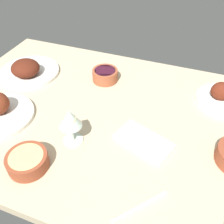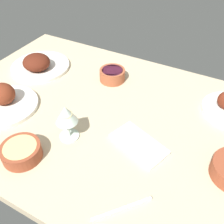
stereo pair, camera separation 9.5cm
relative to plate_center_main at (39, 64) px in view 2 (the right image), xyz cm
name	(u,v)px [view 2 (the right image)]	position (x,y,z in cm)	size (l,w,h in cm)	color
dining_table	(112,120)	(-46.68, 12.66, -4.84)	(140.00, 90.00, 4.00)	#C6B28E
plate_center_main	(39,64)	(0.00, 0.00, 0.00)	(27.97, 27.97, 8.68)	white
plate_near_viewer	(4,101)	(-6.00, 27.77, -0.01)	(25.89, 25.89, 9.71)	white
bowl_potatoes	(21,151)	(-30.13, 43.78, -0.14)	(12.90, 12.90, 4.92)	brown
bowl_onions	(112,74)	(-35.34, -8.92, 0.06)	(11.49, 11.49, 5.31)	#A35133
wine_glass	(66,116)	(-38.37, 29.23, 7.09)	(7.60, 7.60, 14.00)	silver
folded_napkin	(139,144)	(-61.76, 21.43, -2.24)	(19.52, 10.33, 1.20)	white
spoon_loose	(122,209)	(-66.98, 44.71, -2.44)	(17.98, 0.90, 0.80)	silver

